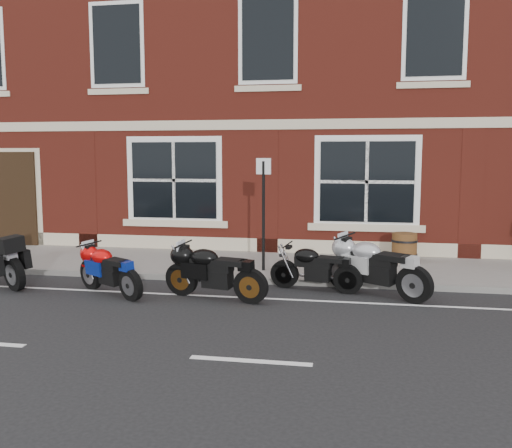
% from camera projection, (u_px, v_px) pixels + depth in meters
% --- Properties ---
extents(ground, '(80.00, 80.00, 0.00)m').
position_uv_depth(ground, '(282.00, 302.00, 10.26)').
color(ground, black).
rests_on(ground, ground).
extents(sidewalk, '(30.00, 3.00, 0.12)m').
position_uv_depth(sidewalk, '(300.00, 267.00, 13.19)').
color(sidewalk, slate).
rests_on(sidewalk, ground).
extents(kerb, '(30.00, 0.16, 0.12)m').
position_uv_depth(kerb, '(291.00, 282.00, 11.64)').
color(kerb, slate).
rests_on(kerb, ground).
extents(pub_building, '(24.00, 12.00, 12.00)m').
position_uv_depth(pub_building, '(324.00, 57.00, 19.79)').
color(pub_building, maroon).
rests_on(pub_building, ground).
extents(moto_sport_red, '(1.69, 1.13, 0.87)m').
position_uv_depth(moto_sport_red, '(110.00, 268.00, 10.79)').
color(moto_sport_red, black).
rests_on(moto_sport_red, ground).
extents(moto_sport_black, '(2.04, 0.64, 0.93)m').
position_uv_depth(moto_sport_black, '(214.00, 270.00, 10.44)').
color(moto_sport_black, black).
rests_on(moto_sport_black, ground).
extents(moto_sport_silver, '(1.94, 1.38, 1.01)m').
position_uv_depth(moto_sport_silver, '(376.00, 265.00, 10.71)').
color(moto_sport_silver, black).
rests_on(moto_sport_silver, ground).
extents(moto_naked_black, '(1.83, 0.51, 0.83)m').
position_uv_depth(moto_naked_black, '(314.00, 266.00, 11.10)').
color(moto_naked_black, black).
rests_on(moto_naked_black, ground).
extents(barrel_planter, '(0.61, 0.61, 0.68)m').
position_uv_depth(barrel_planter, '(404.00, 247.00, 13.47)').
color(barrel_planter, '#452712').
rests_on(barrel_planter, sidewalk).
extents(parking_sign, '(0.34, 0.12, 2.45)m').
position_uv_depth(parking_sign, '(263.00, 206.00, 12.35)').
color(parking_sign, black).
rests_on(parking_sign, sidewalk).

